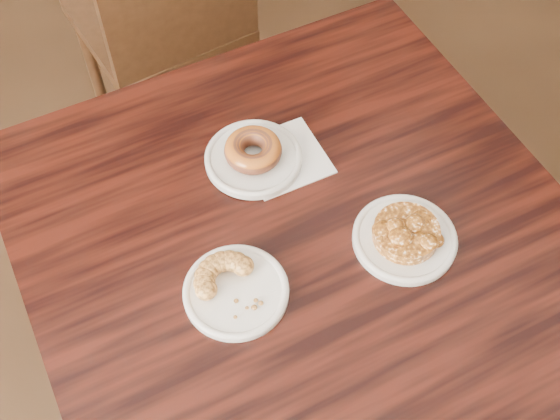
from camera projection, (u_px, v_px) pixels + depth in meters
floor at (429, 387)px, 1.81m from camera, size 5.00×5.00×0.00m
cafe_table at (297, 326)px, 1.50m from camera, size 1.07×1.07×0.75m
chair_far at (158, 21)px, 1.94m from camera, size 0.48×0.48×0.90m
napkin at (284, 157)px, 1.28m from camera, size 0.17×0.17×0.00m
plate_donut at (254, 159)px, 1.27m from camera, size 0.18×0.18×0.01m
plate_cruller at (236, 292)px, 1.12m from camera, size 0.17×0.17×0.01m
plate_fritter at (404, 239)px, 1.18m from camera, size 0.18×0.18×0.01m
glazed_donut at (253, 150)px, 1.25m from camera, size 0.10×0.10×0.04m
apple_fritter at (407, 231)px, 1.16m from camera, size 0.15×0.15×0.04m
cruller_fragment at (235, 285)px, 1.10m from camera, size 0.12×0.12×0.03m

